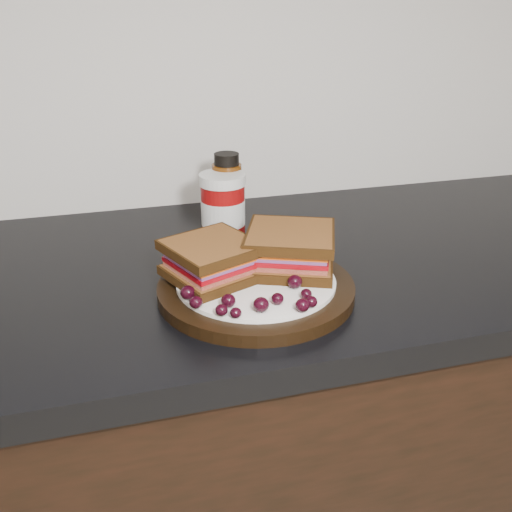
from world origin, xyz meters
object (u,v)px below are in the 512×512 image
(sandwich_left, at_px, (212,260))
(oil_bottle, at_px, (227,193))
(plate, at_px, (256,288))
(condiment_jar, at_px, (223,207))

(sandwich_left, bearing_deg, oil_bottle, 49.49)
(plate, distance_m, condiment_jar, 0.22)
(plate, bearing_deg, oil_bottle, 86.17)
(condiment_jar, xyz_separation_m, oil_bottle, (0.02, 0.03, 0.01))
(sandwich_left, xyz_separation_m, oil_bottle, (0.07, 0.22, 0.02))
(plate, relative_size, oil_bottle, 1.95)
(plate, height_order, sandwich_left, sandwich_left)
(plate, distance_m, sandwich_left, 0.07)
(condiment_jar, relative_size, oil_bottle, 0.82)
(sandwich_left, xyz_separation_m, condiment_jar, (0.06, 0.19, 0.01))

